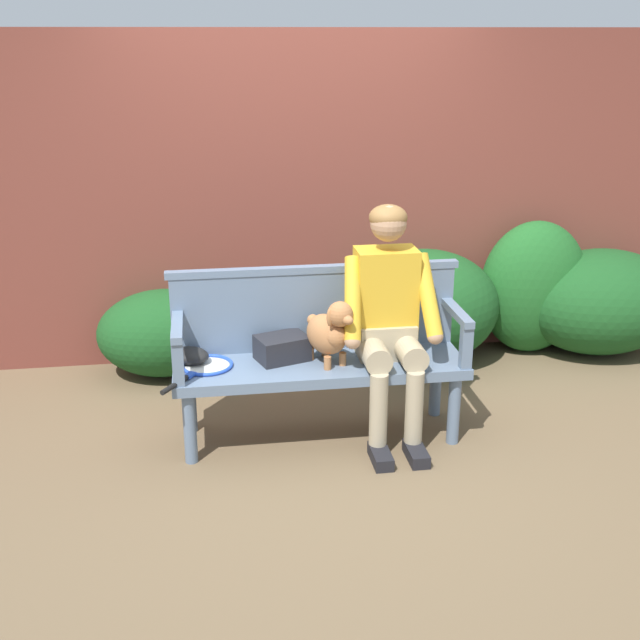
{
  "coord_description": "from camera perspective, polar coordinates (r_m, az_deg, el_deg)",
  "views": [
    {
      "loc": [
        -0.62,
        -4.13,
        2.22
      ],
      "look_at": [
        0.0,
        0.0,
        0.72
      ],
      "focal_mm": 45.21,
      "sensor_mm": 36.0,
      "label": 1
    }
  ],
  "objects": [
    {
      "name": "garden_bench",
      "position": [
        4.55,
        0.0,
        -3.72
      ],
      "size": [
        1.64,
        0.49,
        0.47
      ],
      "color": "slate",
      "rests_on": "ground"
    },
    {
      "name": "sports_bag",
      "position": [
        4.54,
        -2.7,
        -1.99
      ],
      "size": [
        0.33,
        0.28,
        0.14
      ],
      "primitive_type": "cube",
      "rotation": [
        0.0,
        0.0,
        0.32
      ],
      "color": "#232328",
      "rests_on": "garden_bench"
    },
    {
      "name": "bench_armrest_right_end",
      "position": [
        4.55,
        9.9,
        -0.46
      ],
      "size": [
        0.06,
        0.49,
        0.28
      ],
      "color": "slate",
      "rests_on": "garden_bench"
    },
    {
      "name": "person_seated",
      "position": [
        4.49,
        4.86,
        0.43
      ],
      "size": [
        0.56,
        0.64,
        1.34
      ],
      "color": "black",
      "rests_on": "ground"
    },
    {
      "name": "ground_plane",
      "position": [
        4.73,
        0.0,
        -8.23
      ],
      "size": [
        40.0,
        40.0,
        0.0
      ],
      "primitive_type": "plane",
      "color": "brown"
    },
    {
      "name": "hedge_bush_mid_left",
      "position": [
        6.16,
        19.22,
        1.25
      ],
      "size": [
        1.17,
        0.9,
        0.76
      ],
      "primitive_type": "ellipsoid",
      "color": "#194C1E",
      "rests_on": "ground"
    },
    {
      "name": "bench_armrest_left_end",
      "position": [
        4.33,
        -10.06,
        -1.52
      ],
      "size": [
        0.06,
        0.49,
        0.28
      ],
      "color": "slate",
      "rests_on": "garden_bench"
    },
    {
      "name": "bench_backrest",
      "position": [
        4.64,
        -0.39,
        0.93
      ],
      "size": [
        1.68,
        0.06,
        0.5
      ],
      "color": "slate",
      "rests_on": "garden_bench"
    },
    {
      "name": "hedge_bush_far_left",
      "position": [
        5.99,
        14.86,
        2.26
      ],
      "size": [
        0.78,
        0.53,
        0.97
      ],
      "primitive_type": "ellipsoid",
      "color": "#1E5B23",
      "rests_on": "ground"
    },
    {
      "name": "hedge_bush_far_right",
      "position": [
        5.69,
        7.29,
        0.96
      ],
      "size": [
        1.07,
        0.9,
        0.8
      ],
      "primitive_type": "ellipsoid",
      "color": "#194C1E",
      "rests_on": "ground"
    },
    {
      "name": "brick_garden_fence",
      "position": [
        5.71,
        -2.18,
        8.68
      ],
      "size": [
        8.0,
        0.3,
        2.24
      ],
      "primitive_type": "cube",
      "color": "brown",
      "rests_on": "ground"
    },
    {
      "name": "hedge_bush_mid_right",
      "position": [
        5.56,
        -10.92,
        -0.88
      ],
      "size": [
        0.91,
        0.7,
        0.59
      ],
      "primitive_type": "ellipsoid",
      "color": "#194C1E",
      "rests_on": "ground"
    },
    {
      "name": "baseball_glove",
      "position": [
        4.55,
        -9.18,
        -2.5
      ],
      "size": [
        0.28,
        0.26,
        0.09
      ],
      "primitive_type": "ellipsoid",
      "rotation": [
        0.0,
        0.0,
        -0.54
      ],
      "color": "black",
      "rests_on": "garden_bench"
    },
    {
      "name": "dog_on_bench",
      "position": [
        4.42,
        0.71,
        -0.8
      ],
      "size": [
        0.29,
        0.39,
        0.39
      ],
      "color": "#AD7042",
      "rests_on": "garden_bench"
    },
    {
      "name": "tennis_racket",
      "position": [
        4.48,
        -8.19,
        -3.3
      ],
      "size": [
        0.45,
        0.55,
        0.03
      ],
      "color": "blue",
      "rests_on": "garden_bench"
    }
  ]
}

